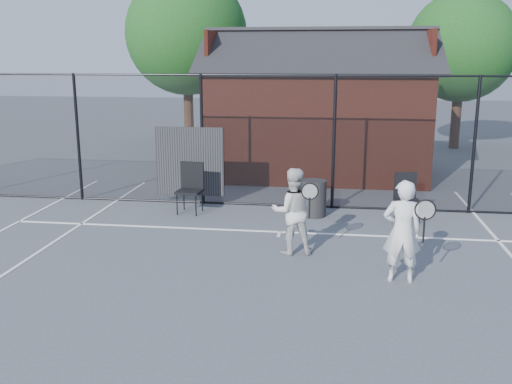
# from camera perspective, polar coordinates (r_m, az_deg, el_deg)

# --- Properties ---
(ground) EXTENTS (80.00, 80.00, 0.00)m
(ground) POSITION_cam_1_polar(r_m,az_deg,el_deg) (8.45, 0.42, -10.06)
(ground) COLOR #4B4F56
(ground) RESTS_ON ground
(court_lines) EXTENTS (11.02, 18.00, 0.01)m
(court_lines) POSITION_cam_1_polar(r_m,az_deg,el_deg) (7.27, -0.96, -14.12)
(court_lines) COLOR white
(court_lines) RESTS_ON ground
(fence) EXTENTS (22.04, 3.00, 3.00)m
(fence) POSITION_cam_1_polar(r_m,az_deg,el_deg) (12.90, 1.96, 4.82)
(fence) COLOR black
(fence) RESTS_ON ground
(clubhouse) EXTENTS (6.50, 4.36, 4.19)m
(clubhouse) POSITION_cam_1_polar(r_m,az_deg,el_deg) (16.79, 6.14, 7.28)
(clubhouse) COLOR maroon
(clubhouse) RESTS_ON ground
(tree_left) EXTENTS (4.48, 4.48, 6.44)m
(tree_left) POSITION_cam_1_polar(r_m,az_deg,el_deg) (21.91, -6.96, 15.42)
(tree_left) COLOR #382316
(tree_left) RESTS_ON ground
(tree_right) EXTENTS (3.97, 3.97, 5.70)m
(tree_right) POSITION_cam_1_polar(r_m,az_deg,el_deg) (22.65, 19.87, 13.46)
(tree_right) COLOR #382316
(tree_right) RESTS_ON ground
(player_front) EXTENTS (0.71, 0.53, 1.59)m
(player_front) POSITION_cam_1_polar(r_m,az_deg,el_deg) (8.89, 14.41, -3.83)
(player_front) COLOR white
(player_front) RESTS_ON ground
(player_back) EXTENTS (0.88, 0.72, 1.52)m
(player_back) POSITION_cam_1_polar(r_m,az_deg,el_deg) (9.88, 3.67, -1.92)
(player_back) COLOR silver
(player_back) RESTS_ON ground
(chair_left) EXTENTS (0.57, 0.59, 1.08)m
(chair_left) POSITION_cam_1_polar(r_m,az_deg,el_deg) (12.56, -6.68, 0.30)
(chair_left) COLOR black
(chair_left) RESTS_ON ground
(chair_right) EXTENTS (0.58, 0.59, 0.99)m
(chair_right) POSITION_cam_1_polar(r_m,az_deg,el_deg) (12.24, 14.95, -0.64)
(chair_right) COLOR black
(chair_right) RESTS_ON ground
(waste_bin) EXTENTS (0.55, 0.55, 0.79)m
(waste_bin) POSITION_cam_1_polar(r_m,az_deg,el_deg) (12.34, 5.79, -0.63)
(waste_bin) COLOR black
(waste_bin) RESTS_ON ground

